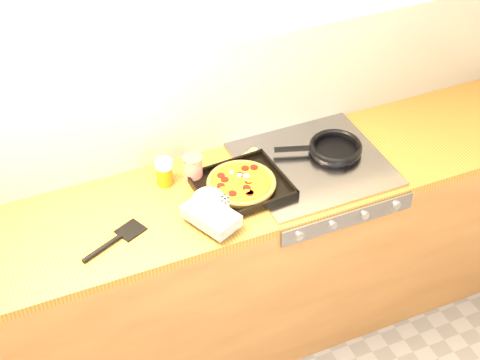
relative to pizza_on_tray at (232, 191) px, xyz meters
name	(u,v)px	position (x,y,z in m)	size (l,w,h in m)	color
room_shell	(188,106)	(-0.05, 0.35, 0.21)	(3.20, 3.20, 3.20)	white
counter_run	(218,268)	(-0.05, 0.06, -0.49)	(3.20, 0.62, 0.90)	olive
stovetop	(313,164)	(0.40, 0.06, -0.04)	(0.60, 0.56, 0.02)	gray
pizza_on_tray	(232,191)	(0.00, 0.00, 0.00)	(0.48, 0.44, 0.06)	black
frying_pan	(334,148)	(0.52, 0.09, 0.00)	(0.40, 0.29, 0.04)	black
tomato_can	(193,169)	(-0.10, 0.18, 0.02)	(0.09, 0.09, 0.12)	maroon
juice_glass	(164,172)	(-0.22, 0.20, 0.02)	(0.09, 0.09, 0.12)	#DE600D
wooden_spoon	(237,160)	(0.12, 0.22, -0.03)	(0.29, 0.12, 0.02)	#AF834A
black_spatula	(114,241)	(-0.51, -0.05, -0.03)	(0.28, 0.16, 0.02)	black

